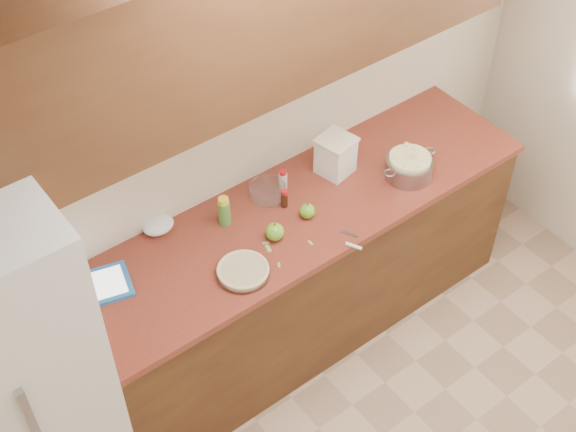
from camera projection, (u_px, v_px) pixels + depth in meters
room_shell at (547, 383)px, 2.72m from camera, size 3.60×3.60×3.60m
counter_run at (285, 280)px, 4.14m from camera, size 2.64×0.68×0.92m
upper_cabinets at (261, 12)px, 3.17m from camera, size 2.60×0.34×0.70m
fridge at (3, 381)px, 3.20m from camera, size 0.70×0.70×1.80m
pie at (243, 271)px, 3.55m from camera, size 0.24×0.24×0.04m
colander at (409, 167)px, 3.99m from camera, size 0.33×0.24×0.12m
flour_canister at (336, 155)px, 3.98m from camera, size 0.20×0.20×0.21m
tablet at (99, 287)px, 3.50m from camera, size 0.32×0.28×0.02m
paring_knife at (353, 244)px, 3.68m from camera, size 0.09×0.16×0.02m
lemon_bottle at (224, 211)px, 3.74m from camera, size 0.06×0.06×0.16m
cinnamon_shaker at (283, 180)px, 3.93m from camera, size 0.04×0.04×0.11m
vanilla_bottle at (284, 199)px, 3.84m from camera, size 0.03×0.03×0.10m
mixing_bowl at (267, 190)px, 3.90m from camera, size 0.18×0.18×0.07m
paper_towel at (158, 225)px, 3.74m from camera, size 0.17×0.15×0.06m
apple_left at (275, 232)px, 3.69m from camera, size 0.09×0.09×0.10m
apple_center at (307, 211)px, 3.79m from camera, size 0.07×0.07×0.09m
peel_a at (311, 243)px, 3.70m from camera, size 0.01×0.03×0.00m
peel_b at (266, 243)px, 3.70m from camera, size 0.03×0.03×0.00m
peel_c at (268, 249)px, 3.67m from camera, size 0.03×0.05×0.00m
peel_d at (279, 265)px, 3.60m from camera, size 0.03×0.03×0.00m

